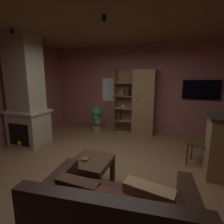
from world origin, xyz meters
name	(u,v)px	position (x,y,z in m)	size (l,w,h in m)	color
floor	(105,170)	(0.00, 0.00, -0.01)	(5.83, 5.28, 0.02)	olive
wall_back	(137,90)	(0.00, 2.67, 1.36)	(5.95, 0.06, 2.73)	#9E5B56
ceiling	(103,14)	(0.00, 0.00, 2.74)	(5.83, 5.28, 0.02)	brown
window_pane_back	(114,90)	(-0.78, 2.63, 1.34)	(0.79, 0.01, 0.75)	white
stone_fireplace	(26,98)	(-2.37, 0.52, 1.23)	(0.97, 0.76, 2.73)	#BCAD8E
bookshelf_cabinet	(141,103)	(0.20, 2.39, 0.97)	(1.23, 0.41, 1.97)	#997047
leather_couch	(115,224)	(0.71, -1.40, 0.30)	(1.64, 1.10, 0.84)	#382116
coffee_table	(91,165)	(0.01, -0.56, 0.38)	(0.59, 0.64, 0.47)	#4C331E
table_book_0	(85,159)	(-0.07, -0.61, 0.48)	(0.10, 0.10, 0.03)	brown
dining_chair	(205,141)	(1.77, 0.81, 0.53)	(0.53, 0.53, 0.92)	#4C331E
potted_floor_plant	(97,118)	(-1.18, 2.14, 0.44)	(0.35, 0.36, 0.83)	#B77051
wall_mounted_tv	(201,90)	(1.83, 2.61, 1.40)	(0.98, 0.06, 0.55)	black
track_light_spot_0	(12,31)	(-2.05, 0.03, 2.66)	(0.07, 0.07, 0.09)	black
track_light_spot_1	(104,18)	(0.03, -0.05, 2.66)	(0.07, 0.07, 0.09)	black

